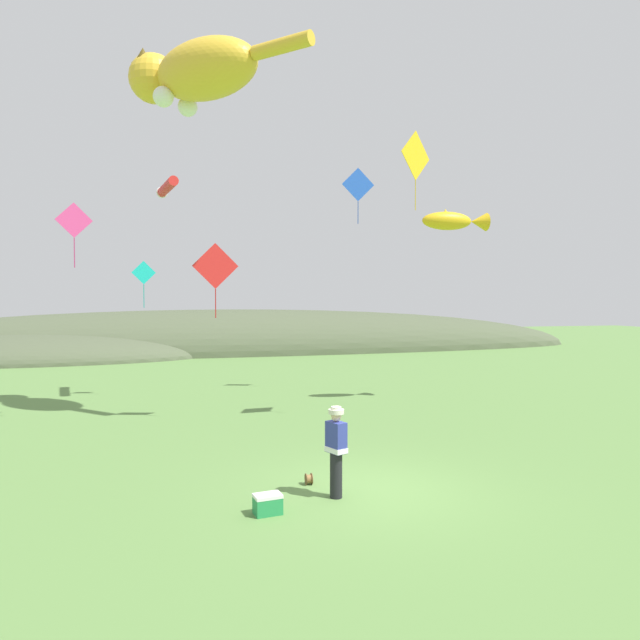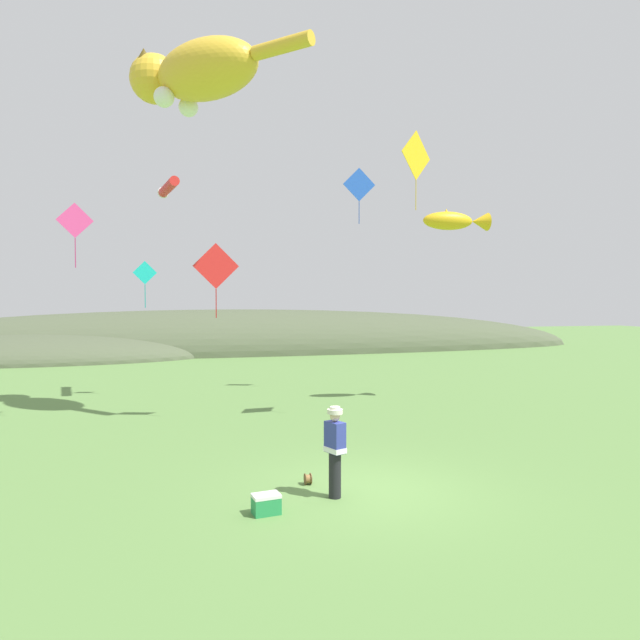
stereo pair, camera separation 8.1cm
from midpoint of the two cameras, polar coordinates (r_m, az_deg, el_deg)
ground_plane at (r=11.96m, az=5.13°, el=-16.67°), size 120.00×120.00×0.00m
distant_hill_ridge at (r=42.43m, az=-11.74°, el=-3.17°), size 57.64×12.84×6.21m
festival_attendant at (r=11.29m, az=1.72°, el=-12.75°), size 0.40×0.49×1.77m
kite_spool at (r=12.27m, az=-1.02°, el=-15.60°), size 0.13×0.23×0.23m
picnic_cooler at (r=10.75m, az=-5.18°, el=-17.85°), size 0.53×0.40×0.36m
kite_giant_cat at (r=19.70m, az=-12.27°, el=22.95°), size 5.21×5.26×2.08m
kite_fish_windsock at (r=21.61m, az=13.45°, el=9.62°), size 2.53×0.84×0.77m
kite_tube_streamer at (r=22.54m, az=-14.82°, el=12.72°), size 0.84×2.51×0.44m
kite_diamond_red at (r=17.98m, az=-10.24°, el=5.29°), size 1.42×0.05×2.32m
kite_diamond_gold at (r=18.07m, az=9.72°, el=15.88°), size 1.27×0.80×2.38m
kite_diamond_pink at (r=18.99m, az=-23.20°, el=9.08°), size 1.05×0.22×1.96m
kite_diamond_blue at (r=23.59m, az=4.04°, el=13.32°), size 1.34×0.09×2.24m
kite_diamond_teal at (r=23.02m, az=-17.01°, el=4.48°), size 0.90×0.11×1.80m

